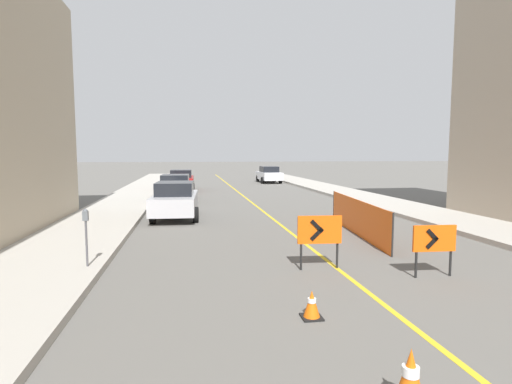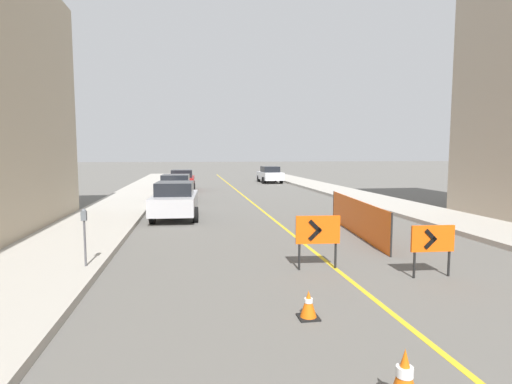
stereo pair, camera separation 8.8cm
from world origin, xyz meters
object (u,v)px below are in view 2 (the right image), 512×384
(arrow_barricade_secondary, at_px, (433,241))
(parked_car_curb_near, at_px, (175,200))
(parked_car_curb_mid, at_px, (176,188))
(parked_car_opposite_side, at_px, (270,174))
(parking_meter_near_curb, at_px, (84,226))
(parked_car_curb_far, at_px, (182,180))
(arrow_barricade_primary, at_px, (318,232))
(traffic_cone_fifth, at_px, (404,380))
(traffic_cone_farthest, at_px, (308,305))

(arrow_barricade_secondary, distance_m, parked_car_curb_near, 11.26)
(arrow_barricade_secondary, distance_m, parked_car_curb_mid, 16.94)
(parked_car_opposite_side, height_order, parking_meter_near_curb, parked_car_opposite_side)
(parked_car_curb_far, bearing_deg, arrow_barricade_primary, -79.17)
(parked_car_curb_near, bearing_deg, traffic_cone_fifth, -74.76)
(parked_car_curb_near, relative_size, parked_car_curb_far, 1.01)
(traffic_cone_farthest, bearing_deg, parked_car_curb_near, 103.20)
(parked_car_curb_far, bearing_deg, traffic_cone_farthest, -82.67)
(arrow_barricade_secondary, xyz_separation_m, parked_car_curb_far, (-6.03, 22.75, -0.04))
(arrow_barricade_secondary, distance_m, parked_car_curb_far, 23.54)
(traffic_cone_fifth, bearing_deg, arrow_barricade_primary, 81.97)
(arrow_barricade_primary, relative_size, parking_meter_near_curb, 0.97)
(traffic_cone_fifth, xyz_separation_m, arrow_barricade_secondary, (3.11, 4.30, 0.49))
(parked_car_curb_near, xyz_separation_m, parked_car_opposite_side, (8.25, 20.33, 0.00))
(traffic_cone_fifth, bearing_deg, traffic_cone_farthest, 96.91)
(traffic_cone_fifth, relative_size, parked_car_curb_far, 0.16)
(parked_car_curb_near, bearing_deg, arrow_barricade_primary, -63.24)
(arrow_barricade_primary, distance_m, parked_car_curb_mid, 15.22)
(traffic_cone_fifth, distance_m, parked_car_curb_mid, 20.29)
(parked_car_curb_near, distance_m, parked_car_opposite_side, 21.94)
(traffic_cone_fifth, xyz_separation_m, arrow_barricade_primary, (0.75, 5.32, 0.57))
(parked_car_curb_mid, distance_m, parking_meter_near_curb, 14.26)
(parked_car_curb_near, distance_m, parked_car_curb_mid, 6.25)
(traffic_cone_farthest, height_order, arrow_barricade_secondary, arrow_barricade_secondary)
(parked_car_curb_mid, relative_size, parked_car_curb_far, 1.01)
(traffic_cone_fifth, height_order, parked_car_curb_near, parked_car_curb_near)
(parked_car_opposite_side, relative_size, parking_meter_near_curb, 3.22)
(arrow_barricade_primary, distance_m, parked_car_opposite_side, 29.16)
(traffic_cone_fifth, height_order, traffic_cone_farthest, traffic_cone_fifth)
(parked_car_curb_far, relative_size, parked_car_opposite_side, 0.99)
(arrow_barricade_secondary, bearing_deg, parked_car_opposite_side, 89.41)
(traffic_cone_fifth, height_order, parked_car_curb_far, parked_car_curb_far)
(arrow_barricade_secondary, xyz_separation_m, parked_car_curb_near, (-6.06, 9.50, -0.04))
(parked_car_curb_near, distance_m, parked_car_curb_far, 13.26)
(arrow_barricade_primary, height_order, parked_car_curb_near, parked_car_curb_near)
(arrow_barricade_secondary, bearing_deg, parking_meter_near_curb, 172.26)
(traffic_cone_farthest, height_order, parking_meter_near_curb, parking_meter_near_curb)
(traffic_cone_farthest, distance_m, parking_meter_near_curb, 5.59)
(traffic_cone_farthest, relative_size, arrow_barricade_primary, 0.37)
(traffic_cone_farthest, distance_m, arrow_barricade_secondary, 3.89)
(traffic_cone_fifth, bearing_deg, parked_car_opposite_side, 81.17)
(arrow_barricade_primary, xyz_separation_m, arrow_barricade_secondary, (2.36, -1.03, -0.08))
(traffic_cone_fifth, relative_size, parking_meter_near_curb, 0.52)
(parked_car_curb_near, height_order, parking_meter_near_curb, parked_car_curb_near)
(arrow_barricade_secondary, bearing_deg, parked_car_curb_far, 108.45)
(parked_car_curb_far, relative_size, parking_meter_near_curb, 3.20)
(traffic_cone_farthest, xyz_separation_m, parked_car_curb_mid, (-2.83, 17.49, 0.56))
(arrow_barricade_secondary, bearing_deg, arrow_barricade_primary, 160.16)
(arrow_barricade_secondary, height_order, parked_car_curb_mid, parked_car_curb_mid)
(traffic_cone_farthest, relative_size, parked_car_curb_mid, 0.11)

